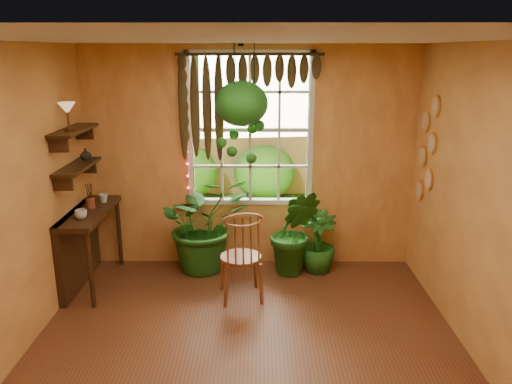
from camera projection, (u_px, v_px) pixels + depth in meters
floor at (246, 368)px, 4.27m from camera, size 4.50×4.50×0.00m
ceiling at (244, 39)px, 3.53m from camera, size 4.50×4.50×0.00m
wall_back at (250, 159)px, 6.06m from camera, size 4.00×0.00×4.00m
wall_right at (501, 220)px, 3.89m from camera, size 0.00×4.50×4.50m
window at (250, 130)px, 6.00m from camera, size 1.52×0.10×1.86m
valance_vine at (242, 81)px, 5.72m from camera, size 1.70×0.12×1.10m
string_lights at (186, 127)px, 5.90m from camera, size 0.03×0.03×1.54m
wall_plates at (427, 150)px, 5.55m from camera, size 0.04×0.32×1.10m
counter_ledge at (82, 239)px, 5.67m from camera, size 0.40×1.20×0.90m
shelf_lower at (77, 167)px, 5.44m from camera, size 0.25×0.90×0.04m
shelf_upper at (74, 130)px, 5.33m from camera, size 0.25×0.90×0.04m
backyard at (266, 116)px, 10.53m from camera, size 14.00×10.00×12.00m
windsor_chair at (241, 269)px, 5.39m from camera, size 0.52×0.54×1.19m
potted_plant_left at (204, 223)px, 6.07m from camera, size 1.36×1.28×1.20m
potted_plant_mid at (295, 232)px, 5.96m from camera, size 0.63×0.52×1.07m
potted_plant_right at (318, 242)px, 6.06m from camera, size 0.49×0.49×0.76m
hanging_basket at (242, 112)px, 5.60m from camera, size 0.60×0.60×1.32m
cup_a at (81, 214)px, 5.28m from camera, size 0.16×0.16×0.10m
cup_b at (103, 198)px, 5.85m from camera, size 0.12×0.12×0.10m
brush_jar at (90, 196)px, 5.62m from camera, size 0.10×0.10×0.36m
shelf_vase at (86, 154)px, 5.68m from camera, size 0.14×0.14×0.13m
tiffany_lamp at (67, 110)px, 5.10m from camera, size 0.18×0.18×0.29m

